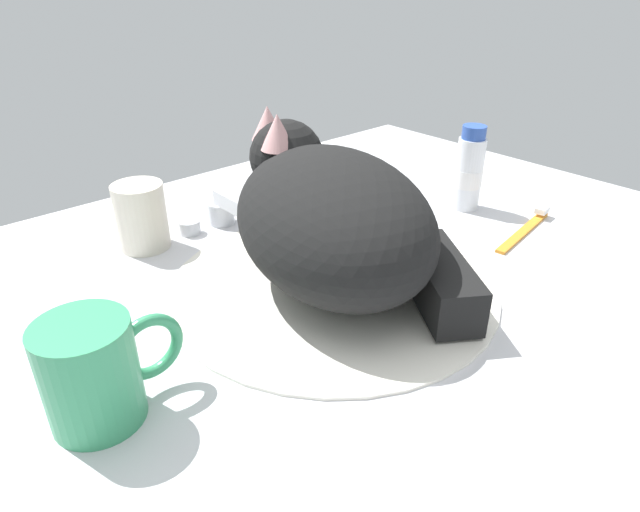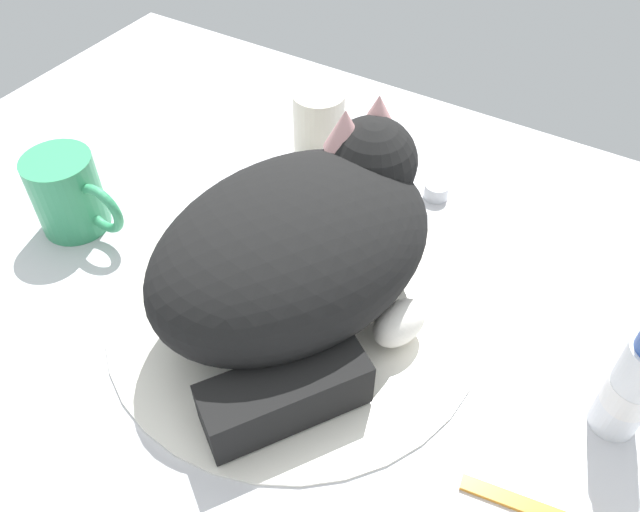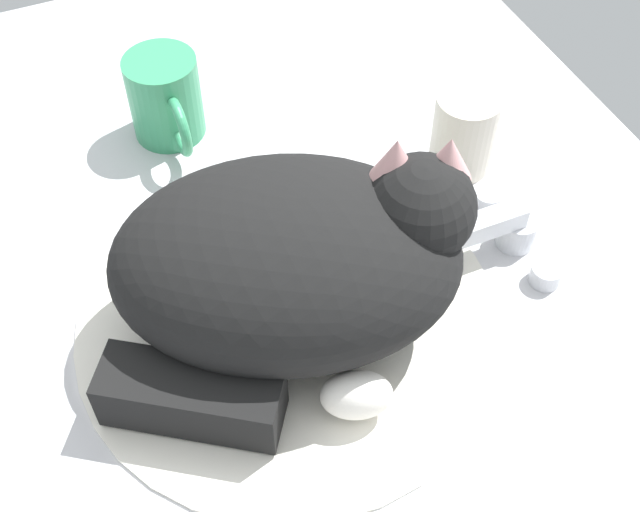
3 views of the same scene
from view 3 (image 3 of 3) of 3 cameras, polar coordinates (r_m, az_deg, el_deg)
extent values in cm
cube|color=silver|center=(72.29, -2.09, -5.12)|extent=(110.00, 82.50, 3.00)
cylinder|color=white|center=(70.80, -2.13, -4.29)|extent=(35.99, 35.99, 0.64)
cylinder|color=silver|center=(77.35, 13.34, 1.70)|extent=(3.60, 3.60, 3.03)
cube|color=silver|center=(73.90, 11.39, 2.17)|extent=(2.00, 7.07, 2.00)
cylinder|color=silver|center=(80.34, 11.43, 3.84)|extent=(2.80, 2.80, 1.80)
cylinder|color=silver|center=(75.50, 15.19, -1.21)|extent=(2.80, 2.80, 1.80)
ellipsoid|color=black|center=(64.77, -2.32, -0.45)|extent=(27.46, 32.51, 14.47)
sphere|color=black|center=(63.51, 6.91, 3.26)|extent=(10.98, 10.98, 8.58)
ellipsoid|color=white|center=(64.86, 5.24, 1.90)|extent=(6.33, 6.85, 4.72)
cone|color=#DB9E9E|center=(61.66, 5.26, 6.51)|extent=(4.94, 4.94, 3.86)
cone|color=#DB9E9E|center=(62.29, 8.80, 6.61)|extent=(4.94, 4.94, 3.86)
cube|color=black|center=(64.30, -8.78, -9.49)|extent=(11.73, 14.17, 4.82)
ellipsoid|color=white|center=(63.97, 2.50, -9.48)|extent=(5.29, 6.49, 4.34)
cylinder|color=#389966|center=(85.49, -10.56, 10.65)|extent=(7.23, 7.23, 8.79)
torus|color=#389966|center=(81.86, -9.60, 8.70)|extent=(5.92, 1.00, 5.92)
cylinder|color=silver|center=(81.74, 9.82, 8.35)|extent=(6.16, 6.16, 8.29)
camera|label=1|loc=(0.82, -41.82, 20.22)|focal=30.72mm
camera|label=2|loc=(0.27, -61.76, -1.90)|focal=35.66mm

